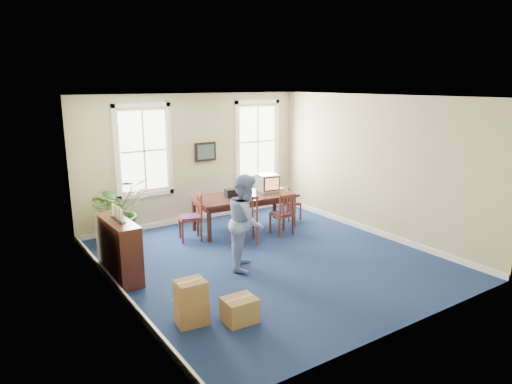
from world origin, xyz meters
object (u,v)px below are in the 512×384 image
chair_near_left (246,218)px  potted_plant (118,210)px  man (246,221)px  crt_tv (268,183)px  cardboard_boxes (199,296)px  credenza (119,249)px  conference_table (245,212)px

chair_near_left → potted_plant: (-2.31, 1.57, 0.18)m
chair_near_left → man: (-0.72, -1.17, 0.36)m
man → potted_plant: bearing=66.1°
chair_near_left → crt_tv: bearing=-121.6°
cardboard_boxes → credenza: bearing=104.3°
crt_tv → man: (-1.94, -2.05, -0.14)m
crt_tv → man: size_ratio=0.28×
crt_tv → chair_near_left: 1.59m
chair_near_left → cardboard_boxes: chair_near_left is taller
credenza → chair_near_left: bearing=5.1°
chair_near_left → credenza: (-2.90, -0.32, -0.01)m
conference_table → crt_tv: size_ratio=4.77×
conference_table → cardboard_boxes: 4.34m
chair_near_left → man: bearing=80.5°
cardboard_boxes → man: bearing=37.6°
conference_table → credenza: (-3.40, -1.16, 0.13)m
conference_table → man: size_ratio=1.35×
credenza → potted_plant: potted_plant is taller
man → conference_table: bearing=4.6°
man → cardboard_boxes: man is taller
crt_tv → credenza: 4.32m
conference_table → crt_tv: crt_tv is taller
crt_tv → credenza: size_ratio=0.37×
credenza → crt_tv: bearing=15.1°
credenza → conference_table: bearing=17.5°
chair_near_left → man: man is taller
chair_near_left → man: 1.42m
potted_plant → cardboard_boxes: (-0.06, -4.00, -0.37)m
conference_table → chair_near_left: chair_near_left is taller
man → credenza: man is taller
crt_tv → cardboard_boxes: size_ratio=0.42×
man → cardboard_boxes: bearing=163.6°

